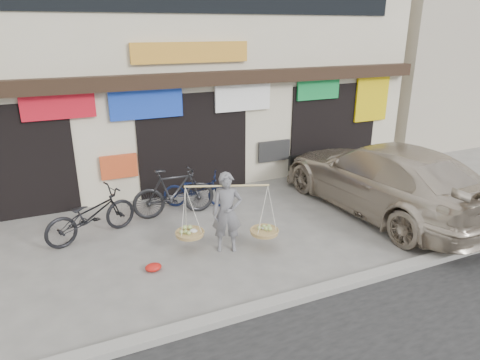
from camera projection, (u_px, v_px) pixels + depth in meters
name	position (u px, v px, depth m)	size (l,w,h in m)	color
ground	(249.00, 247.00, 8.85)	(70.00, 70.00, 0.00)	gray
kerb	(300.00, 296.00, 7.11)	(70.00, 0.25, 0.12)	gray
shophouse_block	(162.00, 56.00, 13.21)	(14.00, 6.32, 7.00)	beige
neighbor_east	(457.00, 53.00, 18.97)	(12.00, 7.00, 6.40)	#B3A994
street_vendor	(227.00, 215.00, 8.48)	(1.96, 1.09, 1.65)	slate
bike_0	(91.00, 215.00, 9.07)	(0.70, 2.01, 1.06)	black
bike_1	(174.00, 192.00, 10.14)	(0.56, 1.97, 1.19)	black
bike_2	(197.00, 190.00, 10.70)	(0.59, 1.70, 0.89)	#0F1839
suv	(383.00, 178.00, 10.38)	(2.75, 5.96, 1.69)	#BCAD97
red_bag	(153.00, 267.00, 7.96)	(0.31, 0.25, 0.14)	red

